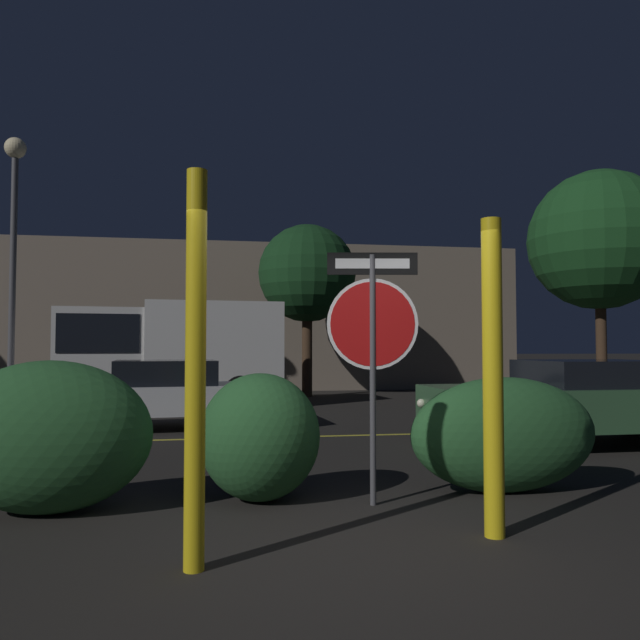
{
  "coord_description": "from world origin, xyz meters",
  "views": [
    {
      "loc": [
        -1.01,
        -4.57,
        1.54
      ],
      "look_at": [
        0.23,
        2.96,
        1.87
      ],
      "focal_mm": 35.0,
      "sensor_mm": 36.0,
      "label": 1
    }
  ],
  "objects_px": {
    "yellow_pole_right": "(493,376)",
    "passing_car_3": "(585,401)",
    "hedge_bush_3": "(504,434)",
    "tree_0": "(307,274)",
    "delivery_truck": "(167,348)",
    "yellow_pole_left": "(195,368)",
    "hedge_bush_1": "(49,436)",
    "stop_sign": "(373,325)",
    "street_lamp": "(14,218)",
    "passing_car_2": "(160,394)",
    "hedge_bush_2": "(260,437)",
    "tree_1": "(599,240)"
  },
  "relations": [
    {
      "from": "yellow_pole_right",
      "to": "hedge_bush_1",
      "type": "height_order",
      "value": "yellow_pole_right"
    },
    {
      "from": "hedge_bush_1",
      "to": "hedge_bush_2",
      "type": "height_order",
      "value": "hedge_bush_1"
    },
    {
      "from": "yellow_pole_right",
      "to": "passing_car_3",
      "type": "height_order",
      "value": "yellow_pole_right"
    },
    {
      "from": "yellow_pole_left",
      "to": "tree_0",
      "type": "relative_size",
      "value": 0.52
    },
    {
      "from": "hedge_bush_1",
      "to": "passing_car_3",
      "type": "xyz_separation_m",
      "value": [
        7.27,
        2.87,
        -0.02
      ]
    },
    {
      "from": "tree_0",
      "to": "passing_car_2",
      "type": "bearing_deg",
      "value": -118.56
    },
    {
      "from": "yellow_pole_right",
      "to": "passing_car_2",
      "type": "distance_m",
      "value": 8.1
    },
    {
      "from": "yellow_pole_right",
      "to": "delivery_truck",
      "type": "bearing_deg",
      "value": 106.76
    },
    {
      "from": "street_lamp",
      "to": "tree_1",
      "type": "relative_size",
      "value": 0.98
    },
    {
      "from": "delivery_truck",
      "to": "street_lamp",
      "type": "bearing_deg",
      "value": 82.09
    },
    {
      "from": "stop_sign",
      "to": "street_lamp",
      "type": "bearing_deg",
      "value": 130.89
    },
    {
      "from": "hedge_bush_2",
      "to": "tree_1",
      "type": "bearing_deg",
      "value": 44.85
    },
    {
      "from": "hedge_bush_3",
      "to": "tree_1",
      "type": "bearing_deg",
      "value": 52.4
    },
    {
      "from": "passing_car_3",
      "to": "tree_1",
      "type": "distance_m",
      "value": 11.21
    },
    {
      "from": "hedge_bush_3",
      "to": "tree_0",
      "type": "relative_size",
      "value": 0.38
    },
    {
      "from": "delivery_truck",
      "to": "street_lamp",
      "type": "xyz_separation_m",
      "value": [
        -3.82,
        0.21,
        3.29
      ]
    },
    {
      "from": "yellow_pole_right",
      "to": "delivery_truck",
      "type": "height_order",
      "value": "delivery_truck"
    },
    {
      "from": "yellow_pole_left",
      "to": "tree_1",
      "type": "height_order",
      "value": "tree_1"
    },
    {
      "from": "street_lamp",
      "to": "hedge_bush_2",
      "type": "bearing_deg",
      "value": -61.92
    },
    {
      "from": "hedge_bush_1",
      "to": "tree_0",
      "type": "distance_m",
      "value": 14.13
    },
    {
      "from": "stop_sign",
      "to": "passing_car_2",
      "type": "height_order",
      "value": "stop_sign"
    },
    {
      "from": "yellow_pole_right",
      "to": "hedge_bush_1",
      "type": "relative_size",
      "value": 1.38
    },
    {
      "from": "yellow_pole_left",
      "to": "street_lamp",
      "type": "distance_m",
      "value": 13.63
    },
    {
      "from": "yellow_pole_left",
      "to": "hedge_bush_3",
      "type": "xyz_separation_m",
      "value": [
        3.17,
        1.82,
        -0.79
      ]
    },
    {
      "from": "yellow_pole_left",
      "to": "hedge_bush_1",
      "type": "bearing_deg",
      "value": 128.95
    },
    {
      "from": "hedge_bush_3",
      "to": "tree_0",
      "type": "height_order",
      "value": "tree_0"
    },
    {
      "from": "stop_sign",
      "to": "passing_car_3",
      "type": "bearing_deg",
      "value": 45.15
    },
    {
      "from": "hedge_bush_2",
      "to": "passing_car_3",
      "type": "height_order",
      "value": "passing_car_3"
    },
    {
      "from": "hedge_bush_3",
      "to": "yellow_pole_left",
      "type": "bearing_deg",
      "value": -150.15
    },
    {
      "from": "stop_sign",
      "to": "yellow_pole_right",
      "type": "xyz_separation_m",
      "value": [
        0.72,
        -1.15,
        -0.45
      ]
    },
    {
      "from": "hedge_bush_3",
      "to": "passing_car_2",
      "type": "relative_size",
      "value": 0.42
    },
    {
      "from": "yellow_pole_left",
      "to": "passing_car_3",
      "type": "bearing_deg",
      "value": 37.98
    },
    {
      "from": "hedge_bush_2",
      "to": "tree_0",
      "type": "height_order",
      "value": "tree_0"
    },
    {
      "from": "hedge_bush_1",
      "to": "tree_0",
      "type": "relative_size",
      "value": 0.35
    },
    {
      "from": "yellow_pole_right",
      "to": "hedge_bush_3",
      "type": "xyz_separation_m",
      "value": [
        0.79,
        1.44,
        -0.69
      ]
    },
    {
      "from": "delivery_truck",
      "to": "yellow_pole_right",
      "type": "bearing_deg",
      "value": -168.01
    },
    {
      "from": "hedge_bush_1",
      "to": "hedge_bush_3",
      "type": "xyz_separation_m",
      "value": [
        4.57,
        0.1,
        -0.1
      ]
    },
    {
      "from": "yellow_pole_left",
      "to": "yellow_pole_right",
      "type": "height_order",
      "value": "yellow_pole_left"
    },
    {
      "from": "delivery_truck",
      "to": "tree_0",
      "type": "height_order",
      "value": "tree_0"
    },
    {
      "from": "yellow_pole_left",
      "to": "hedge_bush_3",
      "type": "height_order",
      "value": "yellow_pole_left"
    },
    {
      "from": "passing_car_2",
      "to": "tree_1",
      "type": "distance_m",
      "value": 14.48
    },
    {
      "from": "hedge_bush_2",
      "to": "passing_car_2",
      "type": "xyz_separation_m",
      "value": [
        -1.5,
        5.86,
        0.02
      ]
    },
    {
      "from": "passing_car_3",
      "to": "tree_0",
      "type": "height_order",
      "value": "tree_0"
    },
    {
      "from": "hedge_bush_2",
      "to": "hedge_bush_3",
      "type": "bearing_deg",
      "value": -1.31
    },
    {
      "from": "yellow_pole_right",
      "to": "street_lamp",
      "type": "bearing_deg",
      "value": 121.72
    },
    {
      "from": "passing_car_2",
      "to": "passing_car_3",
      "type": "relative_size",
      "value": 0.97
    },
    {
      "from": "delivery_truck",
      "to": "passing_car_2",
      "type": "bearing_deg",
      "value": 177.95
    },
    {
      "from": "tree_0",
      "to": "hedge_bush_3",
      "type": "bearing_deg",
      "value": -88.92
    },
    {
      "from": "stop_sign",
      "to": "tree_0",
      "type": "distance_m",
      "value": 13.5
    },
    {
      "from": "yellow_pole_left",
      "to": "passing_car_3",
      "type": "height_order",
      "value": "yellow_pole_left"
    }
  ]
}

